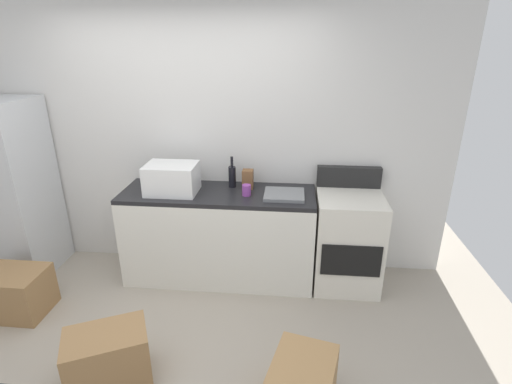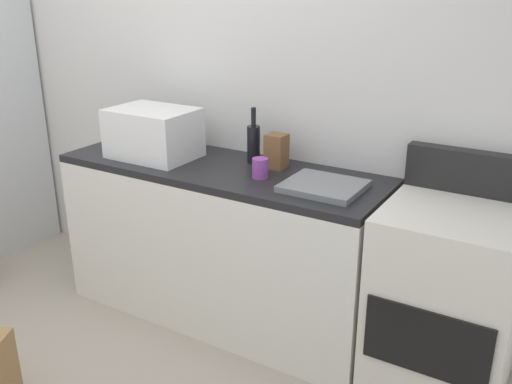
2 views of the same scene
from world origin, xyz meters
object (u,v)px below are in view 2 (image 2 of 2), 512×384
object	(u,v)px
stove_oven	(445,299)
coffee_mug	(260,168)
microwave	(153,133)
knife_block	(277,151)
wine_bottle	(254,143)

from	to	relation	value
stove_oven	coffee_mug	bearing A→B (deg)	-176.48
microwave	knife_block	bearing A→B (deg)	14.42
wine_bottle	coffee_mug	distance (m)	0.27
microwave	coffee_mug	xyz separation A→B (m)	(0.69, -0.01, -0.09)
wine_bottle	coffee_mug	bearing A→B (deg)	-51.61
stove_oven	wine_bottle	world-z (taller)	wine_bottle
microwave	knife_block	xyz separation A→B (m)	(0.68, 0.17, -0.05)
stove_oven	microwave	world-z (taller)	microwave
coffee_mug	knife_block	xyz separation A→B (m)	(-0.01, 0.18, 0.04)
microwave	wine_bottle	xyz separation A→B (m)	(0.53, 0.19, -0.03)
coffee_mug	microwave	bearing A→B (deg)	179.19
wine_bottle	knife_block	bearing A→B (deg)	-7.24
stove_oven	coffee_mug	xyz separation A→B (m)	(-0.95, -0.06, 0.48)
stove_oven	microwave	xyz separation A→B (m)	(-1.63, -0.05, 0.57)
microwave	knife_block	distance (m)	0.70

